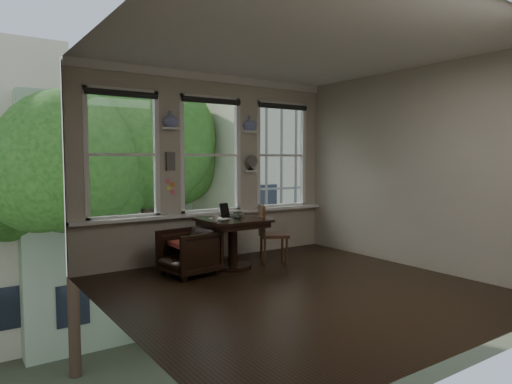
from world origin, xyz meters
TOP-DOWN VIEW (x-y plane):
  - ground at (0.00, 0.00)m, footprint 4.50×4.50m
  - ceiling at (0.00, 0.00)m, footprint 4.50×4.50m
  - wall_back at (0.00, 2.25)m, footprint 4.50×0.00m
  - wall_front at (0.00, -2.25)m, footprint 4.50×0.00m
  - wall_left at (-2.25, 0.00)m, footprint 0.00×4.50m
  - wall_right at (2.25, 0.00)m, footprint 0.00×4.50m
  - window_left at (-1.45, 2.25)m, footprint 1.10×0.12m
  - window_center at (0.00, 2.25)m, footprint 1.10×0.12m
  - window_right at (1.45, 2.25)m, footprint 1.10×0.12m
  - shelf_left at (-0.72, 2.15)m, footprint 0.26×0.16m
  - shelf_right at (0.72, 2.15)m, footprint 0.26×0.16m
  - intercom at (-0.72, 2.18)m, footprint 0.14×0.06m
  - sticky_notes at (-0.72, 2.19)m, footprint 0.16×0.01m
  - desk_fan at (0.72, 2.13)m, footprint 0.20×0.20m
  - vase_left at (-0.72, 2.15)m, footprint 0.24×0.24m
  - vase_right at (0.72, 2.15)m, footprint 0.24×0.24m
  - table at (-0.08, 1.41)m, footprint 0.90×0.90m
  - armchair_left at (-0.80, 1.41)m, footprint 0.79×0.78m
  - cushion_red at (-0.80, 1.41)m, footprint 0.45×0.45m
  - side_chair_right at (0.61, 1.30)m, footprint 0.56×0.56m
  - laptop at (-0.03, 1.48)m, footprint 0.41×0.38m
  - mug at (-0.45, 1.27)m, footprint 0.11×0.11m
  - drinking_glass at (-0.03, 1.34)m, footprint 0.16×0.16m
  - tablet at (-0.12, 1.57)m, footprint 0.17×0.11m
  - papers at (-0.22, 1.51)m, footprint 0.29×0.35m

SIDE VIEW (x-z plane):
  - ground at x=0.00m, z-range 0.00..0.00m
  - armchair_left at x=-0.80m, z-range 0.00..0.65m
  - table at x=-0.08m, z-range 0.00..0.75m
  - cushion_red at x=-0.80m, z-range 0.42..0.48m
  - side_chair_right at x=0.61m, z-range 0.00..0.92m
  - papers at x=-0.22m, z-range 0.75..0.75m
  - laptop at x=-0.03m, z-range 0.75..0.78m
  - mug at x=-0.45m, z-range 0.75..0.84m
  - drinking_glass at x=-0.03m, z-range 0.75..0.85m
  - tablet at x=-0.12m, z-range 0.75..0.97m
  - sticky_notes at x=-0.72m, z-range 1.13..1.37m
  - wall_back at x=0.00m, z-range -0.75..3.75m
  - wall_front at x=0.00m, z-range -0.75..3.75m
  - wall_left at x=-2.25m, z-range -0.75..3.75m
  - wall_right at x=2.25m, z-range -0.75..3.75m
  - desk_fan at x=0.72m, z-range 1.41..1.65m
  - intercom at x=-0.72m, z-range 1.46..1.74m
  - window_left at x=-1.45m, z-range 0.75..2.65m
  - window_center at x=0.00m, z-range 0.75..2.65m
  - window_right at x=1.45m, z-range 0.75..2.65m
  - shelf_left at x=-0.72m, z-range 2.08..2.12m
  - shelf_right at x=0.72m, z-range 2.08..2.12m
  - vase_left at x=-0.72m, z-range 2.12..2.36m
  - vase_right at x=0.72m, z-range 2.12..2.36m
  - ceiling at x=0.00m, z-range 3.00..3.00m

